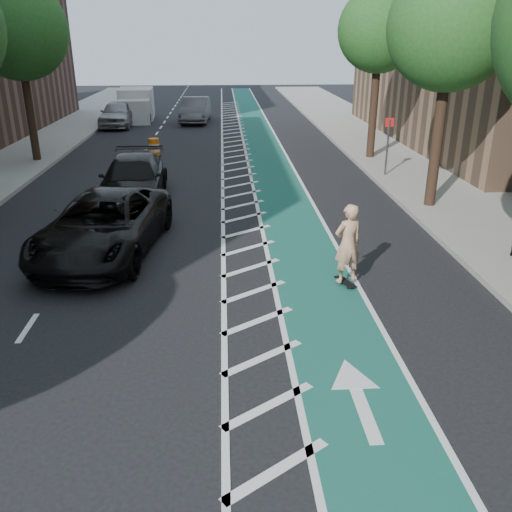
{
  "coord_description": "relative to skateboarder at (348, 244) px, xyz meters",
  "views": [
    {
      "loc": [
        0.87,
        -9.92,
        5.5
      ],
      "look_at": [
        1.52,
        0.92,
        1.1
      ],
      "focal_mm": 38.0,
      "sensor_mm": 36.0,
      "label": 1
    }
  ],
  "objects": [
    {
      "name": "bike_lane",
      "position": [
        -0.7,
        8.33,
        -1.05
      ],
      "size": [
        2.0,
        90.0,
        0.01
      ],
      "primitive_type": "cube",
      "color": "#175148",
      "rests_on": "ground"
    },
    {
      "name": "car_silver",
      "position": [
        -9.7,
        25.3,
        -0.22
      ],
      "size": [
        2.04,
        4.92,
        1.67
      ],
      "primitive_type": "imported",
      "rotation": [
        0.0,
        0.0,
        -0.01
      ],
      "color": "#9B9A9F",
      "rests_on": "ground"
    },
    {
      "name": "tree_l_d",
      "position": [
        -11.6,
        14.33,
        4.72
      ],
      "size": [
        4.2,
        4.2,
        7.9
      ],
      "color": "#382619",
      "rests_on": "ground"
    },
    {
      "name": "skateboarder",
      "position": [
        0.0,
        0.0,
        0.0
      ],
      "size": [
        0.81,
        0.66,
        1.91
      ],
      "primitive_type": "imported",
      "rotation": [
        0.0,
        0.0,
        3.48
      ],
      "color": "tan",
      "rests_on": "skateboard"
    },
    {
      "name": "barrel_b",
      "position": [
        -6.48,
        7.9,
        -0.58
      ],
      "size": [
        0.72,
        0.72,
        0.99
      ],
      "color": "orange",
      "rests_on": "ground"
    },
    {
      "name": "curb_right",
      "position": [
        3.35,
        8.33,
        -0.97
      ],
      "size": [
        0.12,
        90.0,
        0.16
      ],
      "primitive_type": "cube",
      "color": "gray",
      "rests_on": "ground"
    },
    {
      "name": "buffer_strip",
      "position": [
        -2.2,
        8.33,
        -1.05
      ],
      "size": [
        1.4,
        90.0,
        0.01
      ],
      "primitive_type": "cube",
      "color": "silver",
      "rests_on": "ground"
    },
    {
      "name": "curb_left",
      "position": [
        -10.75,
        8.33,
        -0.97
      ],
      "size": [
        0.12,
        90.0,
        0.16
      ],
      "primitive_type": "cube",
      "color": "gray",
      "rests_on": "ground"
    },
    {
      "name": "box_truck",
      "position": [
        -8.93,
        28.27,
        -0.08
      ],
      "size": [
        2.62,
        5.24,
        2.12
      ],
      "rotation": [
        0.0,
        0.0,
        0.08
      ],
      "color": "silver",
      "rests_on": "ground"
    },
    {
      "name": "barrel_a",
      "position": [
        -6.5,
        7.33,
        -0.63
      ],
      "size": [
        0.65,
        0.65,
        0.88
      ],
      "color": "#D95E0B",
      "rests_on": "ground"
    },
    {
      "name": "car_grey",
      "position": [
        -4.71,
        27.02,
        -0.22
      ],
      "size": [
        2.03,
        5.11,
        1.65
      ],
      "primitive_type": "imported",
      "rotation": [
        0.0,
        0.0,
        -0.06
      ],
      "color": "#58595D",
      "rests_on": "ground"
    },
    {
      "name": "sidewalk_right",
      "position": [
        5.8,
        8.33,
        -0.98
      ],
      "size": [
        5.0,
        90.0,
        0.15
      ],
      "primitive_type": "cube",
      "color": "gray",
      "rests_on": "ground"
    },
    {
      "name": "skateboard",
      "position": [
        0.0,
        0.0,
        -0.97
      ],
      "size": [
        0.43,
        0.74,
        0.1
      ],
      "rotation": [
        0.0,
        0.0,
        0.34
      ],
      "color": "black",
      "rests_on": "ground"
    },
    {
      "name": "suv_near",
      "position": [
        -6.1,
        2.43,
        -0.24
      ],
      "size": [
        3.38,
        6.1,
        1.62
      ],
      "primitive_type": "imported",
      "rotation": [
        0.0,
        0.0,
        -0.12
      ],
      "color": "black",
      "rests_on": "ground"
    },
    {
      "name": "barrel_c",
      "position": [
        -6.25,
        15.41,
        -0.63
      ],
      "size": [
        0.65,
        0.65,
        0.88
      ],
      "color": "orange",
      "rests_on": "ground"
    },
    {
      "name": "ground",
      "position": [
        -3.7,
        -1.67,
        -1.05
      ],
      "size": [
        120.0,
        120.0,
        0.0
      ],
      "primitive_type": "plane",
      "color": "black",
      "rests_on": "ground"
    },
    {
      "name": "sign_post",
      "position": [
        3.9,
        10.33,
        0.3
      ],
      "size": [
        0.35,
        0.08,
        2.47
      ],
      "color": "#4C4C4C",
      "rests_on": "ground"
    },
    {
      "name": "tree_r_c",
      "position": [
        4.2,
        6.33,
        4.72
      ],
      "size": [
        4.2,
        4.2,
        7.9
      ],
      "color": "#382619",
      "rests_on": "ground"
    },
    {
      "name": "suv_far",
      "position": [
        -6.08,
        7.55,
        -0.28
      ],
      "size": [
        2.31,
        5.4,
        1.55
      ],
      "primitive_type": "imported",
      "rotation": [
        0.0,
        0.0,
        0.03
      ],
      "color": "black",
      "rests_on": "ground"
    },
    {
      "name": "tree_r_d",
      "position": [
        4.2,
        14.33,
        4.72
      ],
      "size": [
        4.2,
        4.2,
        7.9
      ],
      "color": "#382619",
      "rests_on": "ground"
    }
  ]
}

